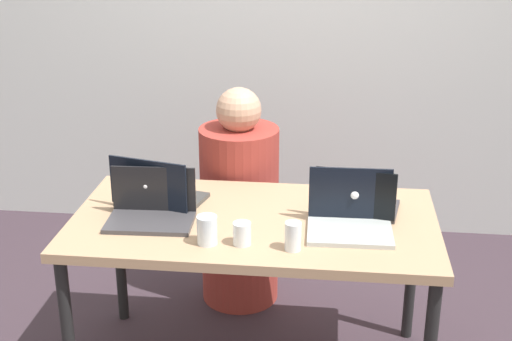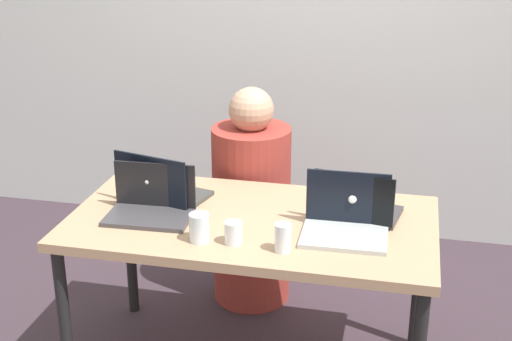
# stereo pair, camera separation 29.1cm
# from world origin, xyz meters

# --- Properties ---
(back_wall) EXTENTS (4.50, 0.10, 2.68)m
(back_wall) POSITION_xyz_m (0.00, 1.57, 1.34)
(back_wall) COLOR silver
(back_wall) RESTS_ON ground
(desk) EXTENTS (1.49, 0.79, 0.74)m
(desk) POSITION_xyz_m (0.00, 0.00, 0.67)
(desk) COLOR tan
(desk) RESTS_ON ground
(person_at_center) EXTENTS (0.41, 0.41, 1.12)m
(person_at_center) POSITION_xyz_m (-0.15, 0.62, 0.50)
(person_at_center) COLOR #9B342C
(person_at_center) RESTS_ON ground
(laptop_front_left) EXTENTS (0.35, 0.25, 0.21)m
(laptop_front_left) POSITION_xyz_m (-0.41, -0.06, 0.78)
(laptop_front_left) COLOR #3C3A3E
(laptop_front_left) RESTS_ON desk
(laptop_back_right) EXTENTS (0.36, 0.28, 0.22)m
(laptop_back_right) POSITION_xyz_m (0.42, 0.10, 0.79)
(laptop_back_right) COLOR #373438
(laptop_back_right) RESTS_ON desk
(laptop_front_right) EXTENTS (0.33, 0.27, 0.23)m
(laptop_front_right) POSITION_xyz_m (0.39, -0.06, 0.79)
(laptop_front_right) COLOR #AFB5B3
(laptop_front_right) RESTS_ON desk
(laptop_back_left) EXTENTS (0.40, 0.31, 0.23)m
(laptop_back_left) POSITION_xyz_m (-0.42, 0.10, 0.79)
(laptop_back_left) COLOR #3A3A38
(laptop_back_left) RESTS_ON desk
(water_glass_right) EXTENTS (0.06, 0.06, 0.11)m
(water_glass_right) POSITION_xyz_m (0.18, -0.25, 0.79)
(water_glass_right) COLOR white
(water_glass_right) RESTS_ON desk
(water_glass_left) EXTENTS (0.08, 0.08, 0.11)m
(water_glass_left) POSITION_xyz_m (-0.15, -0.24, 0.79)
(water_glass_left) COLOR silver
(water_glass_left) RESTS_ON desk
(water_glass_center) EXTENTS (0.07, 0.07, 0.09)m
(water_glass_center) POSITION_xyz_m (-0.02, -0.23, 0.78)
(water_glass_center) COLOR white
(water_glass_center) RESTS_ON desk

